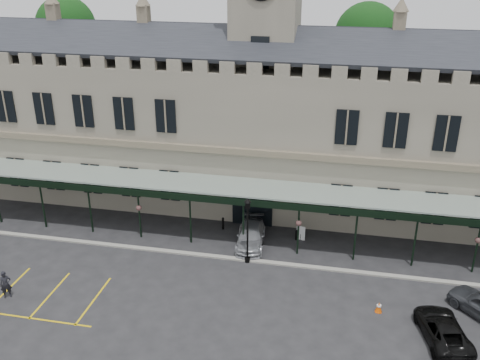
% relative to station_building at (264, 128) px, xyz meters
% --- Properties ---
extents(ground, '(140.00, 140.00, 0.00)m').
position_rel_station_building_xyz_m(ground, '(0.00, -15.91, -6.47)').
color(ground, black).
extents(station_building, '(60.00, 10.36, 17.30)m').
position_rel_station_building_xyz_m(station_building, '(0.00, 0.00, 0.00)').
color(station_building, slate).
rests_on(station_building, ground).
extents(clock_tower, '(5.60, 5.60, 24.80)m').
position_rel_station_building_xyz_m(clock_tower, '(0.00, 0.09, 6.64)').
color(clock_tower, slate).
rests_on(clock_tower, ground).
extents(canopy, '(50.00, 4.10, 4.30)m').
position_rel_station_building_xyz_m(canopy, '(0.00, -8.45, -4.06)').
color(canopy, '#8C9E93').
rests_on(canopy, ground).
extents(kerb, '(60.00, 0.40, 0.12)m').
position_rel_station_building_xyz_m(kerb, '(0.00, -10.41, -6.41)').
color(kerb, gray).
rests_on(kerb, ground).
extents(parking_markings, '(16.00, 6.00, 0.01)m').
position_rel_station_building_xyz_m(parking_markings, '(-14.00, -17.41, -6.47)').
color(parking_markings, gold).
rests_on(parking_markings, ground).
extents(tree_behind_left, '(6.00, 6.00, 16.00)m').
position_rel_station_building_xyz_m(tree_behind_left, '(-22.00, 9.09, 6.35)').
color(tree_behind_left, '#332314').
rests_on(tree_behind_left, ground).
extents(tree_behind_mid, '(6.00, 6.00, 16.00)m').
position_rel_station_building_xyz_m(tree_behind_mid, '(8.00, 9.09, 6.35)').
color(tree_behind_mid, '#332314').
rests_on(tree_behind_mid, ground).
extents(lamp_post_mid, '(0.48, 0.48, 5.03)m').
position_rel_station_building_xyz_m(lamp_post_mid, '(0.66, -10.53, -3.49)').
color(lamp_post_mid, black).
rests_on(lamp_post_mid, ground).
extents(traffic_cone, '(0.43, 0.43, 0.68)m').
position_rel_station_building_xyz_m(traffic_cone, '(9.57, -14.46, -6.14)').
color(traffic_cone, '#DF5107').
rests_on(traffic_cone, ground).
extents(sign_board, '(0.67, 0.20, 1.15)m').
position_rel_station_building_xyz_m(sign_board, '(4.04, -6.68, -5.90)').
color(sign_board, black).
rests_on(sign_board, ground).
extents(bollard_left, '(0.17, 0.17, 0.98)m').
position_rel_station_building_xyz_m(bollard_left, '(-2.12, -6.24, -5.98)').
color(bollard_left, black).
rests_on(bollard_left, ground).
extents(bollard_right, '(0.15, 0.15, 0.82)m').
position_rel_station_building_xyz_m(bollard_right, '(3.71, -6.77, -6.06)').
color(bollard_right, black).
rests_on(bollard_right, ground).
extents(car_taxi, '(2.46, 5.10, 1.43)m').
position_rel_station_building_xyz_m(car_taxi, '(0.44, -8.08, -5.75)').
color(car_taxi, '#9B9DA2').
rests_on(car_taxi, ground).
extents(car_van, '(3.19, 5.14, 1.33)m').
position_rel_station_building_xyz_m(car_van, '(13.00, -16.26, -5.80)').
color(car_van, black).
rests_on(car_van, ground).
extents(person_a, '(0.81, 0.77, 1.86)m').
position_rel_station_building_xyz_m(person_a, '(-13.52, -17.64, -5.54)').
color(person_a, black).
rests_on(person_a, ground).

